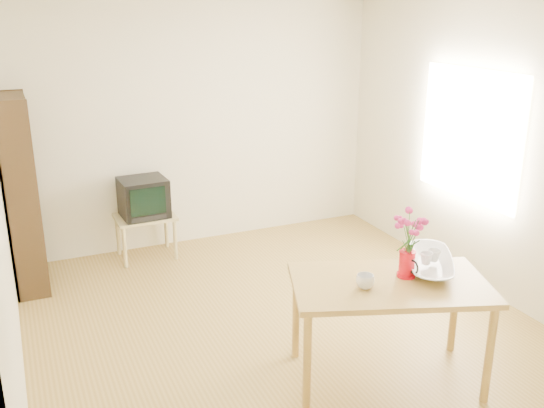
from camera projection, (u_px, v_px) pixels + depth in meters
name	position (u px, v px, depth m)	size (l,w,h in m)	color
room	(291.00, 177.00, 4.57)	(4.50, 4.50, 4.50)	olive
table	(389.00, 294.00, 4.14)	(1.50, 1.16, 0.75)	olive
tv_stand	(145.00, 222.00, 6.28)	(0.60, 0.45, 0.46)	tan
bookshelf	(22.00, 201.00, 5.51)	(0.28, 0.70, 1.80)	black
pitcher	(406.00, 265.00, 4.17)	(0.13, 0.21, 0.19)	red
flowers	(409.00, 231.00, 4.09)	(0.22, 0.22, 0.31)	#D43280
mug	(365.00, 282.00, 4.01)	(0.12, 0.12, 0.10)	white
bowl	(432.00, 239.00, 4.26)	(0.47, 0.47, 0.44)	white
teacup_a	(427.00, 245.00, 4.26)	(0.08, 0.08, 0.07)	white
teacup_b	(435.00, 242.00, 4.31)	(0.08, 0.08, 0.07)	white
television	(143.00, 197.00, 6.21)	(0.48, 0.45, 0.40)	black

